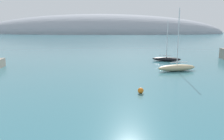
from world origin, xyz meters
The scene contains 4 objects.
distant_ridge centered at (-26.16, 237.35, 0.00)m, with size 248.89×72.13×38.55m, color #999EA8.
sailboat_black_near_shore centered at (10.99, 42.03, 0.50)m, with size 6.17×3.11×8.38m.
sailboat_sand_mid_mooring centered at (10.74, 30.44, 0.61)m, with size 6.81×3.57×10.10m.
mooring_buoy_orange centered at (3.97, 16.61, 0.32)m, with size 0.65×0.65×0.65m, color orange.
Camera 1 is at (2.22, -9.01, 7.25)m, focal length 38.66 mm.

